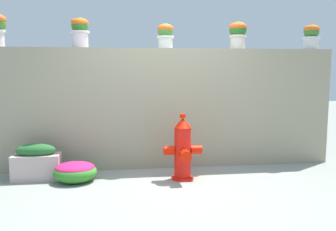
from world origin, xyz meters
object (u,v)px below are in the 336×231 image
Objects in this scene: potted_plant_4 at (311,35)px; potted_plant_1 at (80,30)px; potted_plant_2 at (165,34)px; planter_box at (37,162)px; fire_hydrant at (183,150)px; potted_plant_3 at (238,33)px; flower_bush_left at (75,171)px.

potted_plant_1 is at bearing -179.87° from potted_plant_4.
planter_box is (-1.82, -0.47, -1.77)m from potted_plant_2.
planter_box is (-1.96, 0.25, -0.17)m from fire_hydrant.
potted_plant_2 reaches higher than fire_hydrant.
potted_plant_2 is 0.59× the size of planter_box.
potted_plant_1 is 1.24m from potted_plant_2.
planter_box is at bearing -165.46° from potted_plant_2.
fire_hydrant is (-2.18, -0.74, -1.62)m from potted_plant_4.
potted_plant_3 is at bearing -179.62° from potted_plant_4.
potted_plant_4 is 0.64× the size of planter_box.
flower_bush_left is (-0.05, -0.64, -1.90)m from potted_plant_1.
potted_plant_2 is 0.65× the size of flower_bush_left.
potted_plant_2 is 1.77m from fire_hydrant.
fire_hydrant is 1.46m from flower_bush_left.
potted_plant_3 is 0.47× the size of fire_hydrant.
potted_plant_3 is at bearing 0.32° from potted_plant_2.
potted_plant_1 is 1.09× the size of potted_plant_4.
potted_plant_4 is at bearing 0.38° from potted_plant_3.
fire_hydrant is at bearing -143.24° from potted_plant_3.
potted_plant_2 reaches higher than flower_bush_left.
potted_plant_4 is at bearing 0.35° from potted_plant_2.
potted_plant_1 is 2.27m from fire_hydrant.
flower_bush_left is at bearing -17.15° from planter_box.
potted_plant_1 reaches higher than planter_box.
potted_plant_2 reaches higher than planter_box.
flower_bush_left is (-3.61, -0.65, -1.88)m from potted_plant_4.
potted_plant_1 is 0.70× the size of planter_box.
potted_plant_1 reaches higher than flower_bush_left.
potted_plant_1 is 0.76× the size of flower_bush_left.
flower_bush_left is 0.56m from planter_box.
potted_plant_3 is at bearing 36.76° from fire_hydrant.
potted_plant_3 is 3.13m from flower_bush_left.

